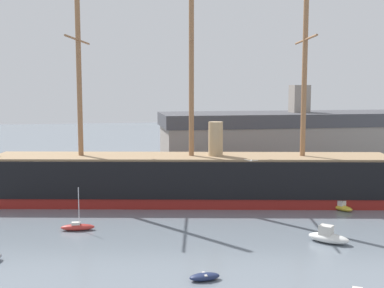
# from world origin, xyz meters

# --- Properties ---
(tall_ship) EXTENTS (68.18, 19.30, 33.04)m
(tall_ship) POSITION_xyz_m (3.02, 45.75, 3.60)
(tall_ship) COLOR maroon
(tall_ship) RESTS_ON ground
(dinghy_near_centre) EXTENTS (2.80, 1.43, 0.64)m
(dinghy_near_centre) POSITION_xyz_m (-0.74, 17.21, 0.32)
(dinghy_near_centre) COLOR #1E284C
(dinghy_near_centre) RESTS_ON ground
(motorboat_mid_right) EXTENTS (4.47, 4.35, 1.85)m
(motorboat_mid_right) POSITION_xyz_m (14.34, 25.17, 0.65)
(motorboat_mid_right) COLOR silver
(motorboat_mid_right) RESTS_ON ground
(sailboat_alongside_bow) EXTENTS (3.95, 1.40, 5.06)m
(sailboat_alongside_bow) POSITION_xyz_m (-12.35, 34.42, 0.43)
(sailboat_alongside_bow) COLOR #B22D28
(sailboat_alongside_bow) RESTS_ON ground
(motorboat_alongside_stern) EXTENTS (2.52, 3.39, 1.32)m
(motorboat_alongside_stern) POSITION_xyz_m (22.23, 37.81, 0.46)
(motorboat_alongside_stern) COLOR gold
(motorboat_alongside_stern) RESTS_ON ground
(sailboat_far_right) EXTENTS (4.69, 2.68, 5.85)m
(sailboat_far_right) POSITION_xyz_m (31.04, 52.61, 0.49)
(sailboat_far_right) COLOR silver
(sailboat_far_right) RESTS_ON ground
(motorboat_distant_centre) EXTENTS (4.72, 2.30, 1.92)m
(motorboat_distant_centre) POSITION_xyz_m (2.79, 64.81, 0.67)
(motorboat_distant_centre) COLOR silver
(motorboat_distant_centre) RESTS_ON ground
(dockside_warehouse_right) EXTENTS (51.78, 16.82, 16.75)m
(dockside_warehouse_right) POSITION_xyz_m (25.17, 66.83, 5.77)
(dockside_warehouse_right) COLOR #565659
(dockside_warehouse_right) RESTS_ON ground
(seagull_in_flight) EXTENTS (1.10, 0.66, 0.13)m
(seagull_in_flight) POSITION_xyz_m (3.05, 16.44, 10.50)
(seagull_in_flight) COLOR silver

